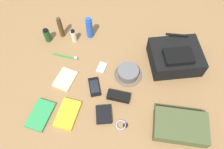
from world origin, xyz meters
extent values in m
cube|color=olive|center=(0.00, 0.00, -0.01)|extent=(2.64, 2.02, 0.02)
cube|color=black|center=(0.40, 0.16, 0.06)|extent=(0.37, 0.33, 0.12)
cube|color=black|center=(0.40, 0.12, 0.13)|extent=(0.20, 0.15, 0.03)
cylinder|color=black|center=(0.40, 0.29, 0.13)|extent=(0.14, 0.02, 0.02)
cube|color=#47512D|center=(0.41, -0.29, 0.04)|extent=(0.30, 0.19, 0.07)
cube|color=#394124|center=(0.41, -0.19, 0.01)|extent=(0.28, 0.07, 0.01)
cylinder|color=#606060|center=(0.10, 0.03, 0.03)|extent=(0.14, 0.14, 0.05)
torus|color=#606060|center=(0.10, 0.03, 0.01)|extent=(0.18, 0.18, 0.01)
cylinder|color=#19471E|center=(-0.49, 0.27, 0.05)|extent=(0.04, 0.04, 0.09)
cylinder|color=black|center=(-0.49, 0.27, 0.10)|extent=(0.03, 0.03, 0.01)
cylinder|color=#473319|center=(-0.39, 0.32, 0.08)|extent=(0.03, 0.03, 0.16)
cylinder|color=#473319|center=(-0.39, 0.32, 0.16)|extent=(0.02, 0.02, 0.01)
cylinder|color=beige|center=(-0.30, 0.28, 0.05)|extent=(0.04, 0.04, 0.09)
cylinder|color=black|center=(-0.30, 0.28, 0.10)|extent=(0.03, 0.03, 0.01)
cylinder|color=blue|center=(-0.19, 0.34, 0.08)|extent=(0.05, 0.05, 0.16)
cylinder|color=blue|center=(-0.19, 0.34, 0.16)|extent=(0.03, 0.03, 0.01)
cube|color=#2D934C|center=(-0.39, -0.30, 0.01)|extent=(0.15, 0.20, 0.02)
cube|color=white|center=(-0.39, -0.30, 0.01)|extent=(0.14, 0.19, 0.01)
cube|color=yellow|center=(-0.23, -0.28, 0.01)|extent=(0.14, 0.20, 0.02)
cube|color=white|center=(-0.23, -0.28, 0.01)|extent=(0.13, 0.19, 0.01)
cube|color=black|center=(-0.10, -0.08, 0.01)|extent=(0.10, 0.14, 0.01)
cube|color=black|center=(-0.10, -0.08, 0.01)|extent=(0.08, 0.10, 0.00)
cube|color=#B7B7BC|center=(-0.08, 0.07, 0.01)|extent=(0.07, 0.09, 0.01)
cylinder|color=silver|center=(-0.08, 0.05, 0.01)|extent=(0.03, 0.03, 0.00)
torus|color=#99999E|center=(0.08, -0.31, 0.01)|extent=(0.06, 0.06, 0.01)
cylinder|color=black|center=(0.11, -0.31, 0.01)|extent=(0.03, 0.03, 0.01)
cylinder|color=#198C33|center=(-0.33, 0.13, 0.01)|extent=(0.18, 0.04, 0.01)
cube|color=white|center=(-0.26, 0.12, 0.02)|extent=(0.02, 0.01, 0.01)
cube|color=black|center=(-0.02, -0.26, 0.01)|extent=(0.11, 0.12, 0.02)
cube|color=beige|center=(-0.30, -0.05, 0.01)|extent=(0.15, 0.18, 0.02)
cube|color=black|center=(0.05, -0.14, 0.02)|extent=(0.15, 0.07, 0.04)
camera|label=1|loc=(0.07, -0.70, 1.22)|focal=34.95mm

